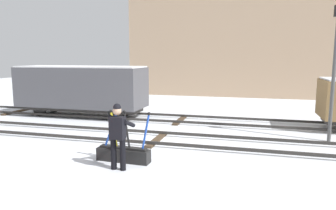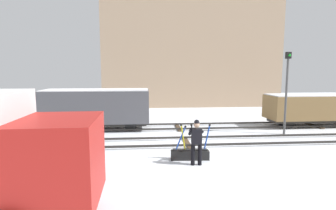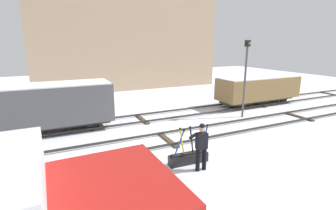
# 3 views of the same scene
# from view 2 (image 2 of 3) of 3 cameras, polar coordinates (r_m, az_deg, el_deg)

# --- Properties ---
(ground_plane) EXTENTS (60.00, 60.00, 0.00)m
(ground_plane) POSITION_cam_2_polar(r_m,az_deg,el_deg) (13.01, 4.15, -8.33)
(ground_plane) COLOR silver
(track_main_line) EXTENTS (44.00, 1.94, 0.18)m
(track_main_line) POSITION_cam_2_polar(r_m,az_deg,el_deg) (12.98, 4.15, -7.87)
(track_main_line) COLOR #2D2B28
(track_main_line) RESTS_ON ground_plane
(track_siding_near) EXTENTS (44.00, 1.94, 0.18)m
(track_siding_near) POSITION_cam_2_polar(r_m,az_deg,el_deg) (16.38, 2.24, -4.68)
(track_siding_near) COLOR #2D2B28
(track_siding_near) RESTS_ON ground_plane
(switch_lever_frame) EXTENTS (1.59, 0.44, 1.45)m
(switch_lever_frame) POSITION_cam_2_polar(r_m,az_deg,el_deg) (10.70, 4.77, -10.38)
(switch_lever_frame) COLOR black
(switch_lever_frame) RESTS_ON ground_plane
(rail_worker) EXTENTS (0.56, 0.65, 1.73)m
(rail_worker) POSITION_cam_2_polar(r_m,az_deg,el_deg) (9.94, 6.17, -7.43)
(rail_worker) COLOR black
(rail_worker) RESTS_ON ground_plane
(signal_post) EXTENTS (0.24, 0.32, 4.55)m
(signal_post) POSITION_cam_2_polar(r_m,az_deg,el_deg) (15.90, 24.32, 3.87)
(signal_post) COLOR #4C4C4C
(signal_post) RESTS_ON ground_plane
(apartment_building) EXTENTS (18.04, 7.03, 11.50)m
(apartment_building) POSITION_cam_2_polar(r_m,az_deg,el_deg) (29.18, 4.51, 11.64)
(apartment_building) COLOR tan
(apartment_building) RESTS_ON ground_plane
(freight_car_mid_siding) EXTENTS (6.35, 2.08, 2.05)m
(freight_car_mid_siding) POSITION_cam_2_polar(r_m,az_deg,el_deg) (19.42, 29.46, -0.46)
(freight_car_mid_siding) COLOR #2D2B28
(freight_car_mid_siding) RESTS_ON ground_plane
(freight_car_back_track) EXTENTS (6.21, 2.11, 2.45)m
(freight_car_back_track) POSITION_cam_2_polar(r_m,az_deg,el_deg) (16.32, -15.13, -0.36)
(freight_car_back_track) COLOR #2D2B28
(freight_car_back_track) RESTS_ON ground_plane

